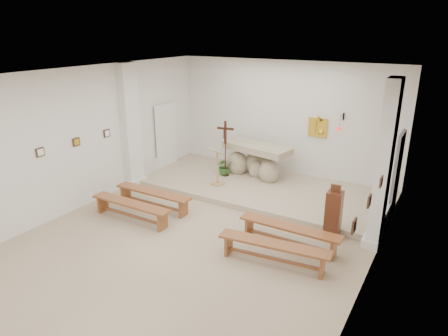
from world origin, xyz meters
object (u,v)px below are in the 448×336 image
Objects in this scene: crucifix_stand at (225,145)px; bench_left_front at (153,195)px; lectern at (217,167)px; bench_right_second at (274,248)px; bench_left_second at (131,207)px; altar at (256,162)px; bench_right_front at (289,231)px; donation_pedestal at (333,214)px.

crucifix_stand is 0.77× the size of bench_left_front.
lectern reaches higher than bench_right_second.
bench_left_front is at bearing 89.74° from bench_left_second.
altar reaches higher than bench_right_front.
crucifix_stand reaches higher than bench_right_front.
donation_pedestal is 1.81m from bench_right_second.
donation_pedestal is at bearing 53.48° from bench_right_front.
altar is 0.97× the size of bench_right_second.
bench_right_front is (3.69, 0.00, 0.00)m from bench_left_front.
crucifix_stand is 0.76× the size of bench_left_second.
altar is at bearing 127.32° from bench_right_front.
altar is 4.59m from bench_right_second.
lectern is 3.75m from donation_pedestal.
bench_left_second is at bearing -98.94° from altar.
bench_left_front is at bearing 161.04° from bench_right_second.
bench_left_second is 0.99× the size of bench_right_second.
bench_left_second is (-3.69, -0.80, 0.00)m from bench_right_front.
altar reaches higher than bench_left_second.
bench_right_front is at bearing -43.30° from altar.
donation_pedestal is 4.66m from bench_left_second.
crucifix_stand is at bearing 125.44° from bench_right_second.
bench_left_front is at bearing -171.85° from donation_pedestal.
crucifix_stand is 3.58m from bench_left_second.
bench_left_second is (-0.56, -3.45, -0.77)m from crucifix_stand.
bench_left_front is (-0.74, -1.89, -0.33)m from lectern.
crucifix_stand reaches higher than altar.
bench_left_second is at bearing -110.01° from crucifix_stand.
altar is at bearing 66.92° from bench_left_front.
crucifix_stand is 0.76× the size of bench_right_second.
donation_pedestal reaches higher than bench_right_second.
lectern reaches higher than bench_left_front.
crucifix_stand is 2.82m from bench_left_front.
bench_left_front is 0.80m from bench_left_second.
altar is 3.76m from donation_pedestal.
bench_left_second is 3.69m from bench_right_second.
lectern is 0.89m from crucifix_stand.
altar is 3.41m from bench_left_front.
bench_left_front is (-0.56, -2.65, -0.77)m from crucifix_stand.
lectern is at bearing 130.85° from bench_right_second.
donation_pedestal reaches higher than altar.
donation_pedestal is at bearing 61.92° from bench_right_second.
lectern is 2.82m from bench_left_second.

